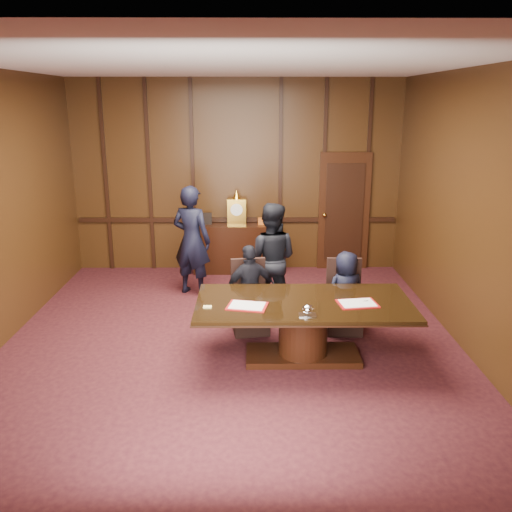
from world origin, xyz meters
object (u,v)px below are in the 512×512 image
Objects in this scene: sideboard at (237,246)px; witness_right at (270,259)px; conference_table at (303,320)px; signatory_left at (250,290)px; signatory_right at (346,293)px; witness_left at (192,241)px.

sideboard is 2.17m from witness_right.
sideboard is 0.61× the size of conference_table.
witness_right is (0.55, -2.07, 0.36)m from sideboard.
signatory_left is 1.08× the size of signatory_right.
conference_table is 1.55× the size of witness_right.
sideboard is at bearing -62.58° from witness_right.
signatory_right is 0.64× the size of witness_left.
witness_right is (-1.00, 0.74, 0.27)m from signatory_right.
conference_table is 1.61m from witness_right.
signatory_right is (1.30, 0.00, -0.05)m from signatory_left.
signatory_left is 1.89m from witness_left.
witness_right is at bearing 168.17° from witness_left.
signatory_left is at bearing -84.93° from sideboard.
witness_left reaches higher than conference_table.
signatory_right is at bearing 156.18° from witness_right.
witness_left reaches higher than sideboard.
signatory_left is at bearing 129.09° from conference_table.
sideboard is 0.95× the size of witness_right.
signatory_right is at bearing 161.88° from signatory_left.
conference_table is 2.10× the size of signatory_left.
signatory_right is (0.65, 0.80, 0.07)m from conference_table.
signatory_right is at bearing 50.91° from conference_table.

